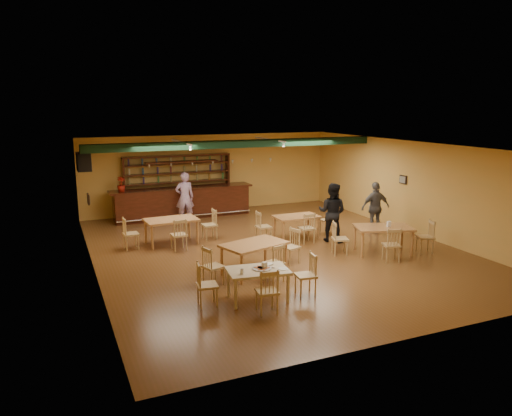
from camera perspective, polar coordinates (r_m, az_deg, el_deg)
name	(u,v)px	position (r m, az deg, el deg)	size (l,w,h in m)	color
floor	(274,250)	(14.35, 2.12, -4.85)	(12.00, 12.00, 0.00)	brown
ceiling_beam	(239,144)	(16.37, -2.01, 7.47)	(10.00, 0.30, 0.25)	black
track_rail_left	(181,142)	(16.38, -8.71, 7.59)	(0.05, 2.50, 0.05)	silver
track_rail_right	(270,139)	(17.46, 1.60, 7.98)	(0.05, 2.50, 0.05)	silver
ac_unit	(84,162)	(16.76, -19.36, 5.12)	(0.34, 0.70, 0.48)	silver
picture_left	(88,199)	(13.68, -18.93, 0.99)	(0.04, 0.34, 0.28)	black
picture_right	(403,180)	(17.04, 16.75, 3.19)	(0.04, 0.34, 0.28)	black
bar_counter	(183,202)	(18.49, -8.53, 0.65)	(5.30, 0.85, 1.13)	black
back_bar_hutch	(178,185)	(18.99, -9.07, 2.69)	(4.10, 0.40, 2.28)	black
poinsettia	(121,184)	(17.94, -15.43, 2.69)	(0.29, 0.29, 0.53)	#9C1B0E
dining_table_a	(172,231)	(15.05, -9.80, -2.70)	(1.55, 0.93, 0.77)	#A06939
dining_table_b	(296,227)	(15.62, 4.73, -2.16)	(1.39, 0.84, 0.70)	#A06939
dining_table_c	(254,258)	(12.25, -0.21, -5.88)	(1.58, 0.95, 0.79)	#A06939
dining_table_d	(383,240)	(14.34, 14.54, -3.62)	(1.56, 0.94, 0.78)	#A06939
near_table	(258,285)	(10.66, 0.21, -8.93)	(1.30, 0.83, 0.70)	tan
pizza_tray	(262,269)	(10.57, 0.67, -7.06)	(0.40, 0.40, 0.01)	silver
parmesan_shaker	(242,272)	(10.25, -1.64, -7.40)	(0.07, 0.07, 0.11)	#EAE5C6
napkin_stack	(268,264)	(10.82, 1.41, -6.57)	(0.20, 0.15, 0.03)	white
pizza_server	(267,267)	(10.66, 1.26, -6.84)	(0.32, 0.09, 0.00)	silver
side_plate	(283,269)	(10.58, 3.17, -7.07)	(0.22, 0.22, 0.01)	white
patron_bar	(185,197)	(17.61, -8.30, 1.23)	(0.66, 0.43, 1.82)	#86479B
patron_right_a	(332,212)	(15.21, 8.84, -0.49)	(0.88, 0.69, 1.81)	black
patron_right_b	(375,208)	(16.49, 13.73, 0.05)	(0.99, 0.41, 1.69)	slate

